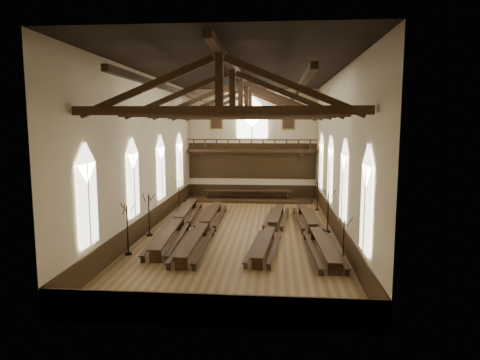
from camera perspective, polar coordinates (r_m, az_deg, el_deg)
The scene contains 21 objects.
ground at distance 27.57m, azimuth 0.08°, elevation -6.95°, with size 26.00×26.00×0.00m, color brown.
room_walls at distance 26.70m, azimuth 0.08°, elevation 6.59°, with size 26.00×26.00×26.00m.
wainscot_band at distance 27.43m, azimuth 0.08°, elevation -5.74°, with size 12.00×26.00×1.20m.
side_windows at distance 26.88m, azimuth 0.08°, elevation 0.79°, with size 11.85×19.80×4.50m.
end_window at distance 39.56m, azimuth 1.63°, elevation 8.01°, with size 2.80×0.12×3.80m.
minstrels_gallery at distance 39.44m, azimuth 1.59°, elevation 3.18°, with size 11.80×1.24×3.70m.
portraits at distance 39.56m, azimuth 1.63°, elevation 7.83°, with size 7.75×0.09×1.45m.
roof_trusses at distance 26.72m, azimuth 0.08°, elevation 10.36°, with size 11.70×25.70×2.80m.
refectory_row_a at distance 28.53m, azimuth -8.26°, elevation -5.39°, with size 1.97×14.59×0.76m.
refectory_row_b at distance 27.14m, azimuth -4.85°, elevation -6.04°, with size 1.57×14.32×0.74m.
refectory_row_c at distance 26.86m, azimuth 4.26°, elevation -6.29°, with size 1.93×13.77×0.67m.
refectory_row_d at distance 26.68m, azimuth 9.85°, elevation -6.40°, with size 1.76×14.16×0.72m.
dais at distance 38.69m, azimuth 1.00°, elevation -2.59°, with size 11.40×2.97×0.20m, color #33200F.
high_table at distance 38.57m, azimuth 1.00°, elevation -1.53°, with size 7.84×1.24×0.73m.
high_chairs at distance 39.33m, azimuth 1.07°, elevation -1.41°, with size 4.99×0.50×1.08m.
candelabrum_left_near at distance 23.52m, azimuth -14.73°, elevation -7.63°, with size 0.84×0.79×2.77m.
candelabrum_left_mid at distance 27.08m, azimuth -12.01°, elevation -5.63°, with size 0.80×0.77×2.67m.
candelabrum_left_far at distance 34.89m, azimuth -8.12°, elevation -2.71°, with size 0.67×0.75×2.43m.
candelabrum_right_near at distance 21.82m, azimuth 13.62°, elevation -9.15°, with size 0.66×0.72×2.35m.
candelabrum_right_mid at distance 27.92m, azimuth 11.63°, elevation -5.17°, with size 0.78×0.84×2.74m.
candelabrum_right_far at distance 34.83m, azimuth 10.26°, elevation -2.79°, with size 0.70×0.72×2.39m.
Camera 1 is at (2.19, -26.60, 6.90)m, focal length 32.00 mm.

